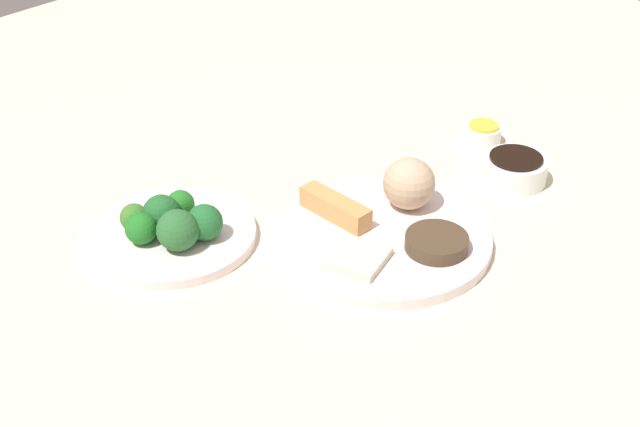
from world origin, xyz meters
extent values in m
cube|color=beige|center=(0.00, 0.00, 0.01)|extent=(2.20, 2.20, 0.02)
cylinder|color=white|center=(-0.02, 0.02, 0.03)|extent=(0.28, 0.28, 0.02)
sphere|color=tan|center=(-0.01, -0.05, 0.07)|extent=(0.07, 0.07, 0.07)
cube|color=tan|center=(0.05, 0.03, 0.05)|extent=(0.11, 0.04, 0.03)
cube|color=beige|center=(-0.03, 0.09, 0.04)|extent=(0.08, 0.08, 0.01)
cylinder|color=#483624|center=(-0.09, 0.01, 0.05)|extent=(0.08, 0.08, 0.02)
cylinder|color=white|center=(0.19, 0.20, 0.03)|extent=(0.22, 0.22, 0.01)
sphere|color=#22612B|center=(0.21, 0.20, 0.06)|extent=(0.05, 0.05, 0.05)
sphere|color=#2B6430|center=(0.16, 0.21, 0.06)|extent=(0.05, 0.05, 0.05)
sphere|color=#1F7022|center=(0.20, 0.24, 0.05)|extent=(0.04, 0.04, 0.04)
sphere|color=#20652E|center=(0.15, 0.18, 0.06)|extent=(0.05, 0.05, 0.05)
sphere|color=#227322|center=(0.21, 0.16, 0.05)|extent=(0.04, 0.04, 0.04)
sphere|color=#3B7329|center=(0.23, 0.22, 0.05)|extent=(0.04, 0.04, 0.04)
cylinder|color=white|center=(-0.07, -0.23, 0.04)|extent=(0.09, 0.09, 0.04)
cylinder|color=black|center=(-0.07, -0.23, 0.06)|extent=(0.08, 0.08, 0.00)
cylinder|color=white|center=(0.02, -0.30, 0.03)|extent=(0.06, 0.06, 0.03)
cylinder|color=gold|center=(0.02, -0.30, 0.05)|extent=(0.05, 0.05, 0.00)
camera|label=1|loc=(-0.54, 0.75, 0.65)|focal=46.76mm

